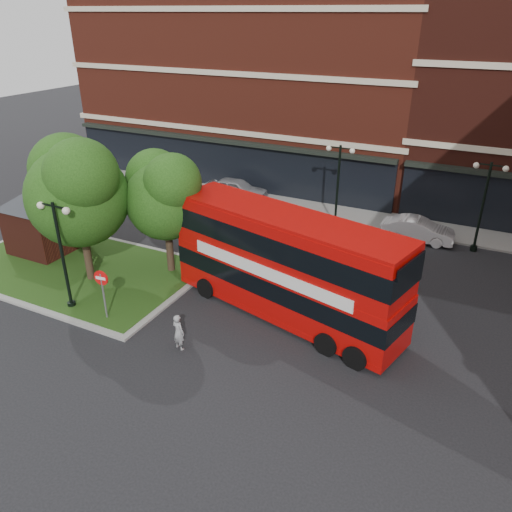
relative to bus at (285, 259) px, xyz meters
The scene contains 15 objects.
ground 5.75m from the bus, 128.31° to the right, with size 120.00×120.00×0.00m, color black.
pavement_far 13.16m from the bus, 104.18° to the left, with size 44.00×3.00×0.12m, color slate.
terrace_far_left 23.31m from the bus, 119.16° to the left, with size 26.00×12.00×14.00m, color maroon.
traffic_island 11.50m from the bus, behind, with size 12.60×7.60×0.15m.
kiosk 14.16m from the bus, behind, with size 6.51×6.51×3.60m.
tree_island_west 10.09m from the bus, behind, with size 5.40×4.71×7.21m.
tree_island_east 7.00m from the bus, behind, with size 4.46×3.90×6.29m.
lamp_island 9.46m from the bus, 156.31° to the right, with size 1.72×0.36×5.00m.
lamp_far_left 10.57m from the bus, 96.30° to the left, with size 1.72×0.36×5.00m.
lamp_far_right 12.53m from the bus, 56.92° to the left, with size 1.72×0.36×5.00m.
bus is the anchor object (origin of this frame).
woman 5.27m from the bus, 122.72° to the right, with size 0.56×0.37×1.54m, color gray.
car_silver 15.04m from the bus, 126.42° to the left, with size 1.79×4.44×1.51m, color #A0A2A7.
car_white 11.33m from the bus, 70.37° to the left, with size 1.42×4.07×1.34m, color white.
no_entry_sign 7.68m from the bus, 149.64° to the right, with size 0.66×0.12×2.39m.
Camera 1 is at (10.31, -13.12, 11.95)m, focal length 35.00 mm.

